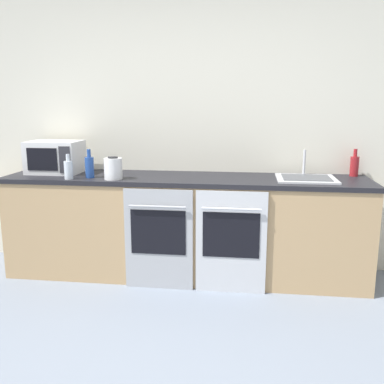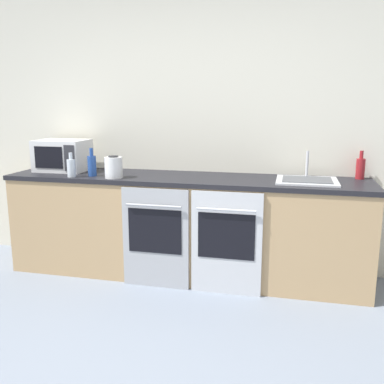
{
  "view_description": "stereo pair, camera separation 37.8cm",
  "coord_description": "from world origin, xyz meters",
  "views": [
    {
      "loc": [
        0.54,
        -1.86,
        1.54
      ],
      "look_at": [
        0.06,
        1.81,
        0.77
      ],
      "focal_mm": 40.0,
      "sensor_mm": 36.0,
      "label": 1
    },
    {
      "loc": [
        0.91,
        -1.8,
        1.54
      ],
      "look_at": [
        0.06,
        1.81,
        0.77
      ],
      "focal_mm": 40.0,
      "sensor_mm": 36.0,
      "label": 2
    }
  ],
  "objects": [
    {
      "name": "wall_back",
      "position": [
        0.0,
        2.15,
        1.3
      ],
      "size": [
        10.0,
        0.06,
        2.6
      ],
      "color": "silver",
      "rests_on": "ground_plane"
    },
    {
      "name": "oven_left",
      "position": [
        -0.17,
        1.47,
        0.44
      ],
      "size": [
        0.58,
        0.06,
        0.86
      ],
      "color": "#A8AAAF",
      "rests_on": "ground_plane"
    },
    {
      "name": "sink",
      "position": [
        1.04,
        1.8,
        0.92
      ],
      "size": [
        0.49,
        0.44,
        0.24
      ],
      "color": "silver",
      "rests_on": "counter_back"
    },
    {
      "name": "kettle",
      "position": [
        -0.58,
        1.6,
        1.0
      ],
      "size": [
        0.15,
        0.15,
        0.19
      ],
      "color": "white",
      "rests_on": "counter_back"
    },
    {
      "name": "bottle_red",
      "position": [
        1.48,
        2.03,
        1.0
      ],
      "size": [
        0.08,
        0.08,
        0.24
      ],
      "color": "maroon",
      "rests_on": "counter_back"
    },
    {
      "name": "oven_right",
      "position": [
        0.43,
        1.47,
        0.44
      ],
      "size": [
        0.58,
        0.06,
        0.86
      ],
      "color": "silver",
      "rests_on": "ground_plane"
    },
    {
      "name": "bottle_clear",
      "position": [
        -0.96,
        1.56,
        0.99
      ],
      "size": [
        0.07,
        0.07,
        0.21
      ],
      "color": "silver",
      "rests_on": "counter_back"
    },
    {
      "name": "bottle_blue",
      "position": [
        -0.81,
        1.65,
        1.01
      ],
      "size": [
        0.08,
        0.08,
        0.25
      ],
      "color": "#234793",
      "rests_on": "counter_back"
    },
    {
      "name": "counter_back",
      "position": [
        0.0,
        1.81,
        0.46
      ],
      "size": [
        3.19,
        0.66,
        0.91
      ],
      "color": "tan",
      "rests_on": "ground_plane"
    },
    {
      "name": "microwave",
      "position": [
        -1.22,
        1.87,
        1.06
      ],
      "size": [
        0.47,
        0.36,
        0.29
      ],
      "color": "silver",
      "rests_on": "counter_back"
    }
  ]
}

